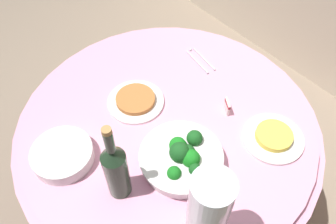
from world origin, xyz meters
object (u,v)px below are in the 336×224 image
label_placard_front (227,106)px  decorative_fruit_vase (206,217)px  plate_stack (63,155)px  wine_bottle (116,170)px  food_plate_peanuts (136,101)px  broccoli_bowl (182,158)px  serving_tongs (200,59)px  food_plate_fried_egg (273,137)px

label_placard_front → decorative_fruit_vase: bearing=-54.7°
plate_stack → label_placard_front: bearing=69.4°
decorative_fruit_vase → wine_bottle: bearing=-161.1°
plate_stack → decorative_fruit_vase: 0.55m
plate_stack → wine_bottle: wine_bottle is taller
decorative_fruit_vase → food_plate_peanuts: (-0.54, 0.16, -0.14)m
food_plate_peanuts → label_placard_front: label_placard_front is taller
plate_stack → food_plate_peanuts: (-0.04, 0.34, -0.01)m
plate_stack → wine_bottle: bearing=20.7°
wine_bottle → decorative_fruit_vase: 0.30m
broccoli_bowl → plate_stack: size_ratio=1.33×
broccoli_bowl → serving_tongs: (-0.33, 0.40, -0.04)m
decorative_fruit_vase → food_plate_fried_egg: size_ratio=1.55×
decorative_fruit_vase → serving_tongs: (-0.55, 0.52, -0.14)m
wine_bottle → label_placard_front: (-0.00, 0.50, -0.10)m
broccoli_bowl → decorative_fruit_vase: bearing=-27.4°
broccoli_bowl → food_plate_peanuts: 0.32m
broccoli_bowl → food_plate_peanuts: bearing=171.7°
plate_stack → decorative_fruit_vase: bearing=19.7°
serving_tongs → food_plate_peanuts: bearing=-88.1°
decorative_fruit_vase → food_plate_fried_egg: (-0.08, 0.43, -0.14)m
broccoli_bowl → plate_stack: (-0.28, -0.29, -0.02)m
wine_bottle → broccoli_bowl: bearing=74.1°
wine_bottle → food_plate_peanuts: wine_bottle is taller
wine_bottle → food_plate_fried_egg: wine_bottle is taller
serving_tongs → label_placard_front: (0.27, -0.12, 0.03)m
serving_tongs → food_plate_fried_egg: 0.48m
decorative_fruit_vase → plate_stack: bearing=-160.3°
wine_bottle → food_plate_fried_egg: bearing=69.6°
broccoli_bowl → label_placard_front: size_ratio=5.09×
food_plate_peanuts → serving_tongs: bearing=91.9°
label_placard_front → wine_bottle: bearing=-89.8°
broccoli_bowl → food_plate_fried_egg: size_ratio=1.27×
serving_tongs → food_plate_fried_egg: size_ratio=0.76×
plate_stack → label_placard_front: (0.22, 0.58, 0.01)m
food_plate_fried_egg → wine_bottle: bearing=-110.4°
food_plate_peanuts → wine_bottle: bearing=-44.9°
plate_stack → food_plate_peanuts: bearing=96.8°
broccoli_bowl → label_placard_front: (-0.06, 0.28, -0.01)m
food_plate_peanuts → food_plate_fried_egg: food_plate_fried_egg is taller
decorative_fruit_vase → label_placard_front: 0.50m
food_plate_peanuts → food_plate_fried_egg: bearing=30.8°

